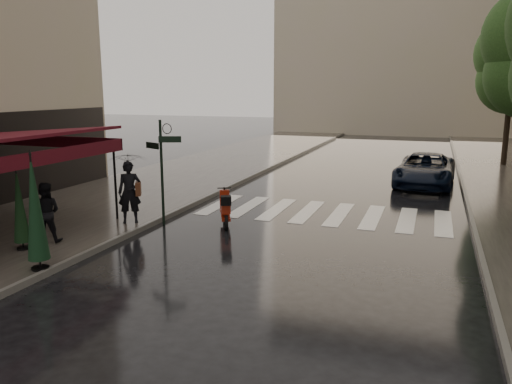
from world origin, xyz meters
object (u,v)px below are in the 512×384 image
Objects in this scene: pedestrian_with_umbrella at (128,166)px; pedestrian_terrace at (46,212)px; scooter at (225,210)px; parked_car at (425,170)px; parasol_front at (35,207)px; parasol_back at (19,205)px.

pedestrian_terrace is at bearing -140.38° from pedestrian_with_umbrella.
parked_car is at bearing 32.34° from scooter.
pedestrian_terrace reaches higher than parked_car.
pedestrian_terrace is 2.20m from parasol_front.
pedestrian_with_umbrella reaches higher than scooter.
parasol_front is (-2.22, -5.03, 1.02)m from scooter.
parasol_back is (-0.11, -0.70, 0.33)m from pedestrian_terrace.
parasol_front is (1.29, -1.67, 0.61)m from pedestrian_terrace.
parasol_back reaches higher than scooter.
parasol_back is at bearing 56.20° from pedestrian_terrace.
parasol_front reaches higher than parasol_back.
parasol_back is (-9.00, -12.70, 0.55)m from parked_car.
parasol_back is at bearing -157.45° from scooter.
pedestrian_with_umbrella reaches higher than parked_car.
parasol_back is (-1.06, -3.04, -0.58)m from pedestrian_with_umbrella.
pedestrian_terrace is (-0.95, -2.34, -0.91)m from pedestrian_with_umbrella.
scooter is (3.51, 3.36, -0.41)m from pedestrian_terrace.
pedestrian_with_umbrella is 4.03m from parasol_front.
pedestrian_with_umbrella is 3.06m from scooter.
parked_car is (8.89, 12.00, -0.22)m from pedestrian_terrace.
pedestrian_terrace is 0.76× the size of parasol_back.
parasol_front is at bearing -115.41° from parked_car.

